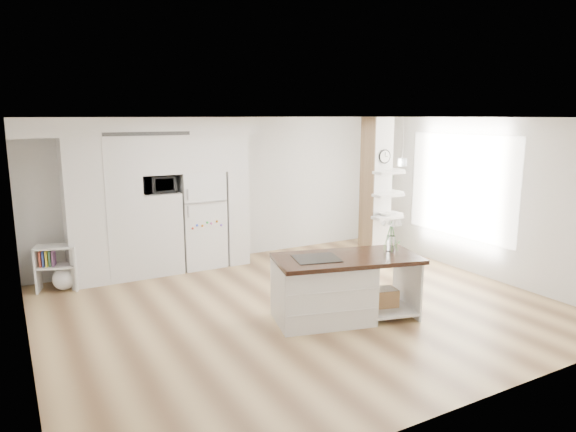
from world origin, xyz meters
The scene contains 14 objects.
floor centered at (0.00, 0.00, 0.00)m, with size 7.00×6.00×0.01m, color tan.
room centered at (0.00, 0.00, 1.86)m, with size 7.04×6.04×2.72m.
cabinet_wall centered at (-1.45, 2.67, 1.51)m, with size 4.00×0.71×2.70m.
refrigerator centered at (-0.53, 2.68, 0.88)m, with size 0.78×0.69×1.75m.
column centered at (2.38, 1.13, 1.35)m, with size 0.69×0.90×2.70m.
window centered at (3.48, 0.30, 1.50)m, with size 2.40×2.40×0.00m, color white.
pendant_light centered at (1.70, 0.15, 2.12)m, with size 0.12×0.12×0.10m, color white.
kitchen_island centered at (0.13, -0.61, 0.46)m, with size 2.10×1.37×1.44m.
bookshelf centered at (-2.95, 2.49, 0.32)m, with size 0.69×0.51×0.73m.
floor_plant_a centered at (2.70, 1.07, 0.22)m, with size 0.25×0.20×0.45m, color #327E33.
floor_plant_b centered at (2.93, 1.80, 0.24)m, with size 0.27×0.27×0.48m, color #327E33.
microwave centered at (-1.27, 2.62, 1.57)m, with size 0.54×0.37×0.30m, color #2D2D2D.
shelf_plant centered at (2.63, 1.30, 1.52)m, with size 0.27×0.23×0.30m, color #327E33.
decor_bowl centered at (2.30, 0.90, 1.00)m, with size 0.22×0.22×0.05m, color white.
Camera 1 is at (-3.59, -6.07, 2.73)m, focal length 32.00 mm.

